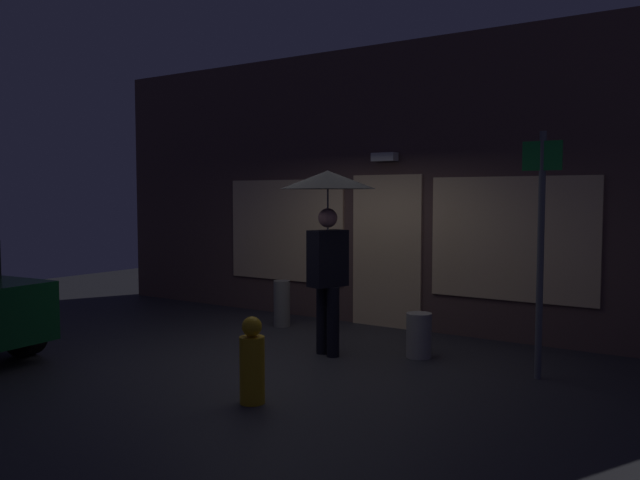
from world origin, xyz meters
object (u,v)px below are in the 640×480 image
person_with_umbrella (328,209)px  sidewalk_bollard_2 (419,335)px  fire_hydrant (252,363)px  sidewalk_bollard (282,303)px  street_sign_post (541,240)px

person_with_umbrella → sidewalk_bollard_2: person_with_umbrella is taller
sidewalk_bollard_2 → fire_hydrant: (-0.53, -2.41, 0.11)m
sidewalk_bollard → sidewalk_bollard_2: sidewalk_bollard is taller
person_with_umbrella → street_sign_post: (2.37, 0.39, -0.30)m
street_sign_post → fire_hydrant: 3.19m
sidewalk_bollard_2 → fire_hydrant: bearing=-102.5°
sidewalk_bollard → sidewalk_bollard_2: size_ratio=1.28×
street_sign_post → sidewalk_bollard_2: 1.85m
sidewalk_bollard_2 → fire_hydrant: 2.47m
sidewalk_bollard_2 → fire_hydrant: size_ratio=0.65×
street_sign_post → sidewalk_bollard: bearing=170.1°
person_with_umbrella → sidewalk_bollard: person_with_umbrella is taller
sidewalk_bollard_2 → fire_hydrant: fire_hydrant is taller
person_with_umbrella → sidewalk_bollard_2: bearing=135.3°
person_with_umbrella → sidewalk_bollard_2: (0.95, 0.51, -1.48)m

